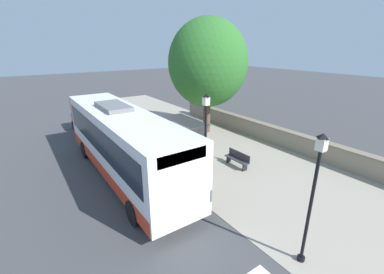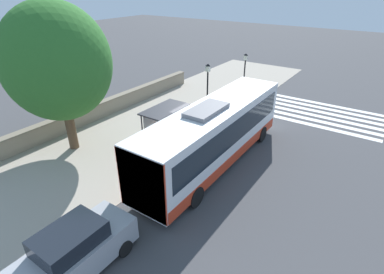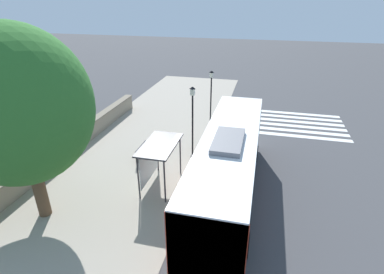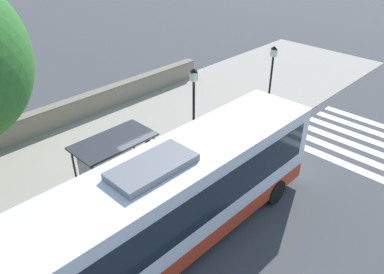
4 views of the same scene
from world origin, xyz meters
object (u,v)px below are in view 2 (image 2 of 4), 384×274
bench (166,117)px  shade_tree (57,63)px  pedestrian (231,114)px  street_lamp_far (244,76)px  bus (214,133)px  street_lamp_near (207,92)px  parked_car_behind_bus (75,251)px  bus_shelter (163,115)px

bench → shade_tree: 8.03m
pedestrian → street_lamp_far: bearing=103.9°
bus → street_lamp_near: size_ratio=2.51×
street_lamp_near → parked_car_behind_bus: size_ratio=1.08×
pedestrian → street_lamp_far: street_lamp_far is taller
street_lamp_near → shade_tree: shade_tree is taller
bench → shade_tree: bearing=-112.0°
pedestrian → bench: (-4.03, -2.32, -0.44)m
street_lamp_far → pedestrian: bearing=-76.1°
pedestrian → street_lamp_far: 4.22m
parked_car_behind_bus → bench: bearing=114.7°
bus → bus_shelter: bus is taller
pedestrian → street_lamp_near: (-1.07, -1.49, 1.78)m
street_lamp_near → parked_car_behind_bus: bearing=-79.4°
bench → parked_car_behind_bus: bearing=-65.3°
bench → shade_tree: size_ratio=0.19×
bench → parked_car_behind_bus: (5.27, -11.45, 0.46)m
bus → street_lamp_near: bearing=126.8°
pedestrian → shade_tree: 11.37m
pedestrian → street_lamp_near: size_ratio=0.35×
street_lamp_far → street_lamp_near: bearing=-91.5°
bus → bus_shelter: bearing=176.8°
parked_car_behind_bus → bus_shelter: bearing=110.5°
bus → shade_tree: shade_tree is taller
bus_shelter → street_lamp_far: (1.19, 8.57, 0.52)m
bus → pedestrian: bus is taller
street_lamp_near → parked_car_behind_bus: 12.62m
bus_shelter → bench: bus_shelter is taller
street_lamp_near → shade_tree: size_ratio=0.54×
bus → pedestrian: (-1.56, 5.00, -0.97)m
bus_shelter → parked_car_behind_bus: bus_shelter is taller
bus_shelter → street_lamp_far: 8.67m
bus → bench: 6.36m
bus → pedestrian: bearing=107.3°
street_lamp_near → street_lamp_far: 5.27m
bus_shelter → street_lamp_far: street_lamp_far is taller
pedestrian → bus: bearing=-72.7°
shade_tree → parked_car_behind_bus: size_ratio=2.00×
bench → street_lamp_near: 3.80m
shade_tree → parked_car_behind_bus: 10.38m
bus_shelter → street_lamp_near: bearing=72.4°
parked_car_behind_bus → street_lamp_near: bearing=100.6°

